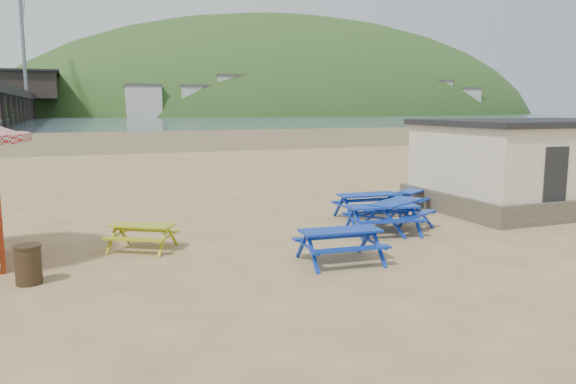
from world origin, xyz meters
name	(u,v)px	position (x,y,z in m)	size (l,w,h in m)	color
ground	(263,238)	(0.00, 0.00, 0.00)	(400.00, 400.00, 0.00)	tan
wet_sand	(112,137)	(0.00, 55.00, 0.00)	(400.00, 400.00, 0.00)	olive
sea	(83,118)	(0.00, 170.00, 0.01)	(400.00, 400.00, 0.00)	#485A67
picnic_table_blue_b	(368,206)	(4.04, 1.27, 0.41)	(2.05, 1.69, 0.82)	#09399E
picnic_table_blue_c	(413,199)	(6.47, 2.31, 0.34)	(2.05, 1.96, 0.68)	#09399E
picnic_table_blue_d	(340,246)	(0.88, -3.01, 0.39)	(1.98, 1.64, 0.79)	#09399E
picnic_table_blue_e	(383,219)	(3.36, -0.78, 0.42)	(2.21, 1.89, 0.83)	#09399E
picnic_table_blue_f	(396,215)	(4.00, -0.44, 0.43)	(2.59, 2.44, 0.86)	#09399E
picnic_table_yellow	(142,237)	(-3.28, -0.13, 0.33)	(2.00, 1.90, 0.66)	gold
litter_bin	(28,264)	(-5.81, -2.12, 0.42)	(0.56, 0.56, 0.82)	#362A19
amenity_block	(531,164)	(10.50, 1.00, 1.57)	(7.40, 5.40, 3.15)	#665B4C
pier	(19,100)	(-17.99, 178.23, 5.46)	(24.00, 220.00, 39.29)	black
headland_town	(286,136)	(90.00, 229.68, -9.91)	(264.00, 144.00, 108.00)	#2D4C1E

